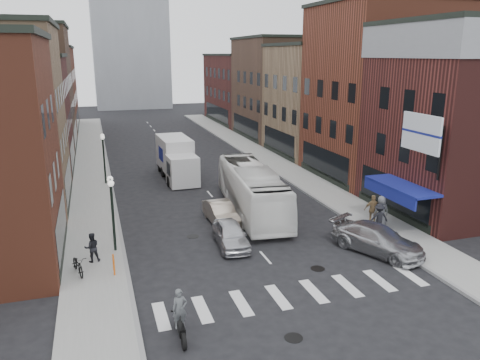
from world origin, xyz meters
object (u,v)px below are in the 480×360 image
Objects in this scene: billboard_sign at (422,134)px; streetlamp_far at (103,150)px; transit_bus at (252,190)px; ped_right_b at (373,210)px; ped_right_a at (379,217)px; bike_rack at (114,265)px; ped_right_c at (381,211)px; motorcycle_rider at (180,316)px; parked_bicycle at (78,265)px; box_truck at (177,159)px; curb_car at (377,239)px; sedan_left_near at (231,235)px; ped_left_solo at (92,247)px; streetlamp_near at (112,201)px; sedan_left_far at (221,213)px.

streetlamp_far is at bearing 132.41° from billboard_sign.
streetlamp_far is at bearing 138.09° from transit_bus.
billboard_sign reaches higher than ped_right_b.
ped_right_a is (-1.06, 1.69, -5.14)m from billboard_sign.
ped_right_c is (15.76, 1.62, 0.54)m from bike_rack.
motorcycle_rider is 7.48m from parked_bicycle.
box_truck reaches higher than curb_car.
transit_bus is 7.81m from ped_right_b.
sedan_left_near is (0.22, -15.36, -0.99)m from box_truck.
ped_right_b reaches higher than ped_left_solo.
bike_rack is 0.20× the size of sedan_left_near.
billboard_sign is 5.51m from ped_right_a.
motorcycle_rider is at bearing 37.06° from ped_right_a.
sedan_left_near is at bearing -91.45° from box_truck.
motorcycle_rider reaches higher than parked_bicycle.
bike_rack is (-0.20, -2.70, -2.36)m from streetlamp_near.
motorcycle_rider is at bearing -159.41° from billboard_sign.
sedan_left_near is at bearing 171.51° from ped_left_solo.
ped_right_a is (15.12, 0.89, 0.44)m from bike_rack.
parked_bicycle is (-1.82, -16.31, -2.31)m from streetlamp_far.
sedan_left_far reaches higher than bike_rack.
transit_bus is at bearing 63.62° from sedan_left_near.
transit_bus is 5.93m from sedan_left_near.
parked_bicycle is at bearing 119.90° from motorcycle_rider.
transit_bus is 11.48m from ped_left_solo.
parked_bicycle is (-7.71, -16.67, -1.06)m from box_truck.
motorcycle_rider is (-4.02, -23.16, -0.71)m from box_truck.
billboard_sign is 2.02× the size of ped_right_b.
ped_right_c is at bearing 29.72° from motorcycle_rider.
ped_left_solo is (-10.22, -5.18, -0.65)m from transit_bus.
ped_left_solo is at bearing 9.51° from ped_right_c.
streetlamp_near is 15.16m from ped_right_a.
ped_left_solo is (-14.45, 3.03, 0.17)m from curb_car.
ped_right_a is (1.63, 2.34, 0.25)m from curb_car.
transit_bus is at bearing -17.45° from ped_right_b.
parked_bicycle is 1.03× the size of ped_right_a.
motorcycle_rider is 12.33m from curb_car.
sedan_left_far is at bearing 15.96° from parked_bicycle.
ped_left_solo is 16.72m from ped_right_c.
ped_right_a is at bearing 168.10° from ped_left_solo.
sedan_left_far is 9.50m from ped_right_a.
streetlamp_far is 1.04× the size of sedan_left_near.
motorcycle_rider is 1.34× the size of ped_left_solo.
ped_right_c reaches higher than ped_right_b.
transit_bus is 2.20× the size of curb_car.
ped_right_b is at bearing 103.80° from billboard_sign.
sedan_left_near is at bearing -98.78° from sedan_left_far.
billboard_sign is 0.72× the size of curb_car.
ped_right_c is (15.56, -1.08, -1.82)m from streetlamp_near.
streetlamp_near is 9.21m from motorcycle_rider.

